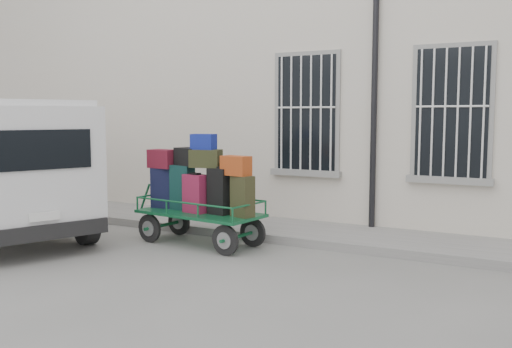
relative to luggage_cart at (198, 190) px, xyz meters
name	(u,v)px	position (x,y,z in m)	size (l,w,h in m)	color
ground	(251,264)	(1.44, -0.75, -0.94)	(80.00, 80.00, 0.00)	slate
building	(367,80)	(1.44, 4.75, 2.06)	(24.00, 5.15, 6.00)	beige
sidewalk	(309,233)	(1.44, 1.45, -0.87)	(24.00, 1.70, 0.15)	slate
luggage_cart	(198,190)	(0.00, 0.00, 0.00)	(2.60, 1.23, 1.89)	black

